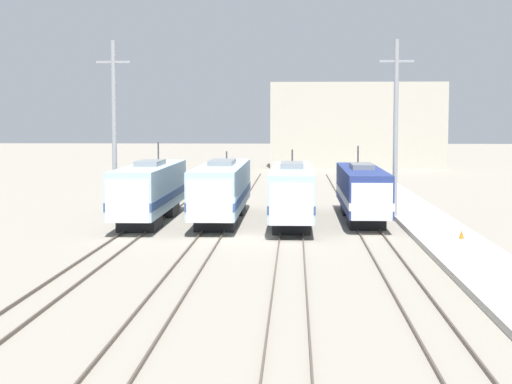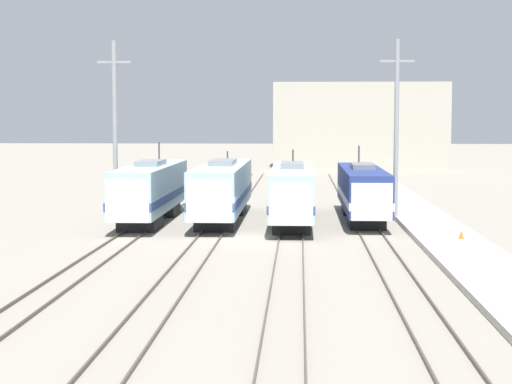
{
  "view_description": "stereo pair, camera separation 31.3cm",
  "coord_description": "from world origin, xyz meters",
  "px_view_note": "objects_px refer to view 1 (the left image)",
  "views": [
    {
      "loc": [
        2.72,
        -52.16,
        7.33
      ],
      "look_at": [
        0.23,
        2.34,
        2.64
      ],
      "focal_mm": 60.0,
      "sensor_mm": 36.0,
      "label": 1
    },
    {
      "loc": [
        3.04,
        -52.14,
        7.33
      ],
      "look_at": [
        0.23,
        2.34,
        2.64
      ],
      "focal_mm": 60.0,
      "sensor_mm": 36.0,
      "label": 2
    }
  ],
  "objects_px": {
    "locomotive_center_left": "(222,190)",
    "locomotive_far_right": "(362,192)",
    "catenary_tower_right": "(396,128)",
    "catenary_tower_left": "(114,128)",
    "locomotive_far_left": "(149,191)",
    "locomotive_center_right": "(292,193)",
    "traffic_cone": "(462,234)"
  },
  "relations": [
    {
      "from": "locomotive_center_right",
      "to": "catenary_tower_right",
      "type": "height_order",
      "value": "catenary_tower_right"
    },
    {
      "from": "locomotive_far_right",
      "to": "catenary_tower_right",
      "type": "xyz_separation_m",
      "value": [
        2.4,
        0.51,
        4.57
      ]
    },
    {
      "from": "catenary_tower_left",
      "to": "catenary_tower_right",
      "type": "relative_size",
      "value": 1.0
    },
    {
      "from": "catenary_tower_left",
      "to": "locomotive_far_left",
      "type": "bearing_deg",
      "value": -39.48
    },
    {
      "from": "locomotive_center_right",
      "to": "locomotive_far_right",
      "type": "relative_size",
      "value": 1.07
    },
    {
      "from": "catenary_tower_left",
      "to": "catenary_tower_right",
      "type": "distance_m",
      "value": 20.42
    },
    {
      "from": "locomotive_center_left",
      "to": "locomotive_center_right",
      "type": "bearing_deg",
      "value": -13.62
    },
    {
      "from": "locomotive_center_left",
      "to": "locomotive_far_left",
      "type": "bearing_deg",
      "value": -167.77
    },
    {
      "from": "locomotive_center_right",
      "to": "traffic_cone",
      "type": "xyz_separation_m",
      "value": [
        9.97,
        -9.27,
        -1.61
      ]
    },
    {
      "from": "locomotive_far_right",
      "to": "locomotive_center_right",
      "type": "bearing_deg",
      "value": -157.98
    },
    {
      "from": "catenary_tower_left",
      "to": "traffic_cone",
      "type": "distance_m",
      "value": 26.53
    },
    {
      "from": "locomotive_far_left",
      "to": "locomotive_far_right",
      "type": "bearing_deg",
      "value": 7.2
    },
    {
      "from": "locomotive_far_left",
      "to": "locomotive_center_right",
      "type": "relative_size",
      "value": 0.92
    },
    {
      "from": "locomotive_far_left",
      "to": "locomotive_center_right",
      "type": "xyz_separation_m",
      "value": [
        10.06,
        -0.13,
        -0.06
      ]
    },
    {
      "from": "locomotive_center_left",
      "to": "locomotive_far_right",
      "type": "xyz_separation_m",
      "value": [
        10.06,
        0.82,
        -0.14
      ]
    },
    {
      "from": "locomotive_far_right",
      "to": "locomotive_far_left",
      "type": "bearing_deg",
      "value": -172.8
    },
    {
      "from": "locomotive_far_right",
      "to": "catenary_tower_left",
      "type": "xyz_separation_m",
      "value": [
        -18.01,
        0.51,
        4.57
      ]
    },
    {
      "from": "catenary_tower_left",
      "to": "catenary_tower_right",
      "type": "bearing_deg",
      "value": 0.0
    },
    {
      "from": "locomotive_far_left",
      "to": "catenary_tower_left",
      "type": "distance_m",
      "value": 5.84
    },
    {
      "from": "catenary_tower_left",
      "to": "locomotive_center_right",
      "type": "bearing_deg",
      "value": -11.07
    },
    {
      "from": "locomotive_far_right",
      "to": "traffic_cone",
      "type": "relative_size",
      "value": 34.14
    },
    {
      "from": "locomotive_far_left",
      "to": "catenary_tower_right",
      "type": "relative_size",
      "value": 1.3
    },
    {
      "from": "locomotive_far_right",
      "to": "traffic_cone",
      "type": "height_order",
      "value": "locomotive_far_right"
    },
    {
      "from": "catenary_tower_right",
      "to": "catenary_tower_left",
      "type": "bearing_deg",
      "value": 180.0
    },
    {
      "from": "locomotive_center_right",
      "to": "locomotive_far_right",
      "type": "bearing_deg",
      "value": 22.02
    },
    {
      "from": "catenary_tower_right",
      "to": "locomotive_center_left",
      "type": "bearing_deg",
      "value": -173.94
    },
    {
      "from": "locomotive_center_left",
      "to": "traffic_cone",
      "type": "height_order",
      "value": "locomotive_center_left"
    },
    {
      "from": "locomotive_far_left",
      "to": "traffic_cone",
      "type": "xyz_separation_m",
      "value": [
        20.03,
        -9.4,
        -1.67
      ]
    },
    {
      "from": "locomotive_center_right",
      "to": "catenary_tower_left",
      "type": "height_order",
      "value": "catenary_tower_left"
    },
    {
      "from": "locomotive_center_right",
      "to": "traffic_cone",
      "type": "distance_m",
      "value": 13.71
    },
    {
      "from": "locomotive_center_left",
      "to": "locomotive_far_right",
      "type": "relative_size",
      "value": 1.09
    },
    {
      "from": "locomotive_center_left",
      "to": "traffic_cone",
      "type": "relative_size",
      "value": 37.21
    }
  ]
}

